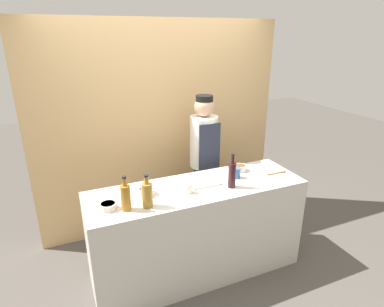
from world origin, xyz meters
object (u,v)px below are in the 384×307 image
cup_cream (188,188)px  wooden_spoon (278,172)px  bottle_wine (232,174)px  chef_center (204,161)px  sauce_bowl_purple (146,191)px  cup_blue (236,173)px  sauce_bowl_green (108,206)px  bottle_vinegar (147,194)px  bottle_amber (126,197)px  sauce_bowl_brown (240,168)px  cutting_board (203,182)px

cup_cream → wooden_spoon: size_ratio=0.38×
bottle_wine → chef_center: chef_center is taller
sauce_bowl_purple → cup_cream: bearing=-17.7°
cup_blue → sauce_bowl_green: bearing=-175.0°
cup_cream → cup_blue: 0.55m
bottle_vinegar → chef_center: size_ratio=0.17×
cup_blue → bottle_amber: bearing=-171.0°
chef_center → sauce_bowl_green: bearing=-149.6°
sauce_bowl_green → cup_cream: 0.69m
sauce_bowl_purple → bottle_amber: bottle_amber is taller
sauce_bowl_purple → sauce_bowl_brown: same height
cutting_board → bottle_vinegar: 0.64m
bottle_wine → bottle_vinegar: size_ratio=1.16×
sauce_bowl_green → bottle_wine: bottle_wine is taller
sauce_bowl_green → cup_cream: size_ratio=1.62×
bottle_amber → bottle_wine: bottle_wine is taller
cup_blue → chef_center: chef_center is taller
sauce_bowl_purple → cup_blue: cup_blue is taller
sauce_bowl_purple → bottle_amber: size_ratio=0.54×
sauce_bowl_green → wooden_spoon: (1.68, 0.03, -0.02)m
sauce_bowl_green → bottle_wine: bearing=-2.6°
cup_blue → wooden_spoon: (0.44, -0.08, -0.04)m
bottle_vinegar → chef_center: chef_center is taller
bottle_amber → cup_cream: bearing=7.3°
wooden_spoon → sauce_bowl_green: bearing=-179.0°
cutting_board → wooden_spoon: bearing=-7.0°
cup_cream → cutting_board: bearing=30.9°
bottle_amber → bottle_wine: bearing=1.1°
cutting_board → sauce_bowl_brown: bearing=13.3°
wooden_spoon → cup_blue: bearing=170.1°
sauce_bowl_green → sauce_bowl_brown: size_ratio=1.07×
sauce_bowl_purple → cutting_board: size_ratio=0.54×
sauce_bowl_purple → cup_blue: (0.89, -0.01, 0.02)m
cup_cream → wooden_spoon: cup_cream is taller
cutting_board → chef_center: (0.26, 0.55, -0.03)m
wooden_spoon → sauce_bowl_purple: bearing=176.3°
bottle_amber → cup_cream: size_ratio=3.43×
sauce_bowl_brown → wooden_spoon: (0.32, -0.20, -0.02)m
bottle_amber → wooden_spoon: (1.54, 0.10, -0.10)m
wooden_spoon → chef_center: chef_center is taller
sauce_bowl_green → cup_blue: bearing=5.0°
bottle_vinegar → sauce_bowl_green: bearing=164.2°
sauce_bowl_purple → cup_blue: size_ratio=1.54×
bottle_vinegar → chef_center: bearing=41.6°
chef_center → bottle_vinegar: bearing=-138.4°
sauce_bowl_purple → cup_cream: 0.37m
sauce_bowl_green → sauce_bowl_purple: sauce_bowl_purple is taller
bottle_amber → wooden_spoon: bottle_amber is taller
sauce_bowl_purple → chef_center: chef_center is taller
sauce_bowl_brown → cup_blue: (-0.13, -0.13, 0.02)m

